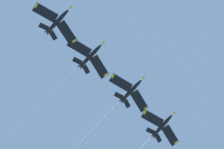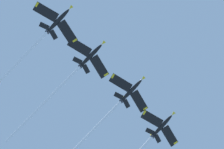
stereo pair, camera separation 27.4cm
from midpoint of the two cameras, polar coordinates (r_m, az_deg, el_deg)
The scene contains 4 objects.
jet_far_left at distance 119.50m, azimuth 6.23°, elevation -14.30°, with size 51.23×20.18×14.18m.
jet_inner_left at distance 113.20m, azimuth 0.97°, elevation -6.35°, with size 42.83×20.19×11.54m.
jet_centre at distance 109.64m, azimuth -8.33°, elevation -0.54°, with size 51.46×20.19×13.39m.
jet_inner_right at distance 109.35m, azimuth -13.75°, elevation 7.08°, with size 41.93×20.17×11.81m.
Camera 1 is at (-25.78, 31.78, 1.74)m, focal length 45.82 mm.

